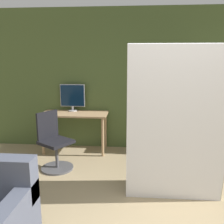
% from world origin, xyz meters
% --- Properties ---
extents(wall_back, '(8.00, 0.06, 2.70)m').
position_xyz_m(wall_back, '(0.00, 3.31, 1.35)').
color(wall_back, '#47592D').
rests_on(wall_back, ground).
extents(desk, '(1.25, 0.57, 0.76)m').
position_xyz_m(desk, '(-1.50, 3.00, 0.65)').
color(desk, tan).
rests_on(desk, ground).
extents(monitor, '(0.48, 0.17, 0.52)m').
position_xyz_m(monitor, '(-1.57, 3.18, 1.04)').
color(monitor, '#B7B7BC').
rests_on(monitor, desk).
extents(office_chair, '(0.61, 0.61, 0.93)m').
position_xyz_m(office_chair, '(-1.66, 2.20, 0.38)').
color(office_chair, '#4C4C51').
rests_on(office_chair, ground).
extents(bookshelf, '(0.63, 0.32, 1.68)m').
position_xyz_m(bookshelf, '(1.02, 3.15, 0.82)').
color(bookshelf, beige).
rests_on(bookshelf, ground).
extents(mattress_near, '(1.20, 0.36, 1.94)m').
position_xyz_m(mattress_near, '(0.14, 1.42, 0.97)').
color(mattress_near, silver).
rests_on(mattress_near, ground).
extents(mattress_far, '(1.20, 0.32, 1.94)m').
position_xyz_m(mattress_far, '(0.14, 1.71, 0.97)').
color(mattress_far, silver).
rests_on(mattress_far, ground).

